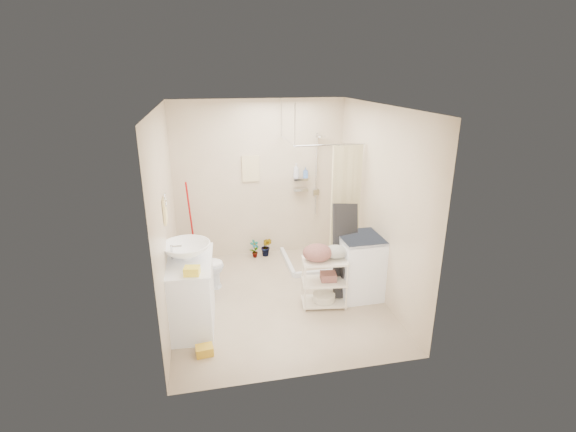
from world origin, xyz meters
name	(u,v)px	position (x,y,z in m)	size (l,w,h in m)	color
floor	(278,298)	(0.00, 0.00, 0.00)	(3.20, 3.20, 0.00)	tan
ceiling	(277,106)	(0.00, 0.00, 2.60)	(2.80, 3.20, 0.04)	silver
wall_back	(260,180)	(0.00, 1.60, 1.30)	(2.80, 0.04, 2.60)	beige
wall_front	(308,262)	(0.00, -1.60, 1.30)	(2.80, 0.04, 2.60)	beige
wall_left	(166,217)	(-1.40, 0.00, 1.30)	(0.04, 3.20, 2.60)	beige
wall_right	(379,203)	(1.40, 0.00, 1.30)	(0.04, 3.20, 2.60)	beige
vanity	(191,293)	(-1.16, -0.41, 0.44)	(0.56, 1.00, 0.88)	white
sink	(186,251)	(-1.17, -0.36, 0.98)	(0.58, 0.58, 0.20)	white
counter_basket	(192,271)	(-1.10, -0.80, 0.93)	(0.17, 0.13, 0.09)	yellow
floor_basket	(204,349)	(-1.03, -1.03, 0.07)	(0.27, 0.21, 0.15)	gold
toilet	(200,266)	(-1.04, 0.54, 0.34)	(0.38, 0.67, 0.68)	white
mop	(188,222)	(-1.20, 1.46, 0.69)	(0.13, 0.13, 1.39)	#AC0A0A
potted_plant_a	(255,249)	(-0.14, 1.41, 0.16)	(0.16, 0.11, 0.31)	#955231
potted_plant_b	(266,247)	(0.06, 1.43, 0.17)	(0.19, 0.15, 0.34)	brown
hanging_towel	(251,169)	(-0.15, 1.58, 1.50)	(0.28, 0.03, 0.42)	beige
towel_ring	(165,209)	(-1.38, -0.20, 1.47)	(0.04, 0.22, 0.34)	#FDE392
tp_holder	(173,258)	(-1.36, 0.05, 0.72)	(0.08, 0.12, 0.14)	white
shower	(318,201)	(0.85, 1.05, 1.05)	(1.10, 1.10, 2.10)	silver
shampoo_bottle_a	(296,171)	(0.59, 1.52, 1.44)	(0.09, 0.10, 0.25)	silver
shampoo_bottle_b	(306,172)	(0.76, 1.54, 1.40)	(0.07, 0.08, 0.17)	#466CAE
washing_machine	(360,266)	(1.14, -0.12, 0.44)	(0.60, 0.62, 0.88)	white
laundry_rack	(324,278)	(0.57, -0.29, 0.40)	(0.59, 0.34, 0.81)	silver
ironing_board	(345,250)	(0.93, -0.07, 0.67)	(0.38, 0.11, 1.34)	black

